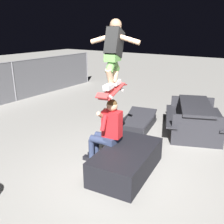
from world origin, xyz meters
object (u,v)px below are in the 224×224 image
(ledge_box_main, at_px, (127,161))
(skater_airborne, at_px, (114,50))
(person_sitting_on_ledge, at_px, (107,129))
(kicker_ramp, at_px, (137,124))
(picnic_table_back, at_px, (195,114))
(skateboard, at_px, (113,91))

(ledge_box_main, distance_m, skater_airborne, 1.94)
(ledge_box_main, xyz_separation_m, person_sitting_on_ledge, (0.09, 0.48, 0.48))
(kicker_ramp, height_order, picnic_table_back, picnic_table_back)
(ledge_box_main, bearing_deg, skater_airborne, 66.38)
(skateboard, bearing_deg, picnic_table_back, -19.93)
(picnic_table_back, bearing_deg, kicker_ramp, 105.55)
(kicker_ramp, bearing_deg, picnic_table_back, -74.45)
(skater_airborne, bearing_deg, person_sitting_on_ledge, 134.13)
(person_sitting_on_ledge, distance_m, kicker_ramp, 2.12)
(person_sitting_on_ledge, xyz_separation_m, skater_airborne, (0.09, -0.09, 1.41))
(ledge_box_main, distance_m, picnic_table_back, 2.50)
(kicker_ramp, bearing_deg, person_sitting_on_ledge, -168.39)
(ledge_box_main, relative_size, kicker_ramp, 1.09)
(ledge_box_main, bearing_deg, person_sitting_on_ledge, 80.01)
(picnic_table_back, bearing_deg, ledge_box_main, 169.32)
(skater_airborne, bearing_deg, skateboard, -167.92)
(kicker_ramp, bearing_deg, skateboard, -165.38)
(ledge_box_main, xyz_separation_m, skater_airborne, (0.17, 0.39, 1.90))
(ledge_box_main, relative_size, person_sitting_on_ledge, 1.20)
(skateboard, height_order, skater_airborne, skater_airborne)
(kicker_ramp, bearing_deg, skater_airborne, -165.30)
(person_sitting_on_ledge, distance_m, skateboard, 0.74)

